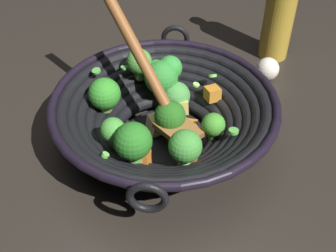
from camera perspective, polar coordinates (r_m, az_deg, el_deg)
name	(u,v)px	position (r m, az deg, el deg)	size (l,w,h in m)	color
ground_plane	(165,140)	(0.73, -0.45, -1.92)	(4.00, 4.00, 0.00)	#28231E
wok	(164,113)	(0.69, -0.60, 1.75)	(0.36, 0.36, 0.24)	black
cooking_oil_bottle	(280,11)	(0.92, 14.63, 14.58)	(0.06, 0.06, 0.25)	gold
garlic_bulb	(267,69)	(0.88, 13.05, 7.37)	(0.05, 0.05, 0.05)	silver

